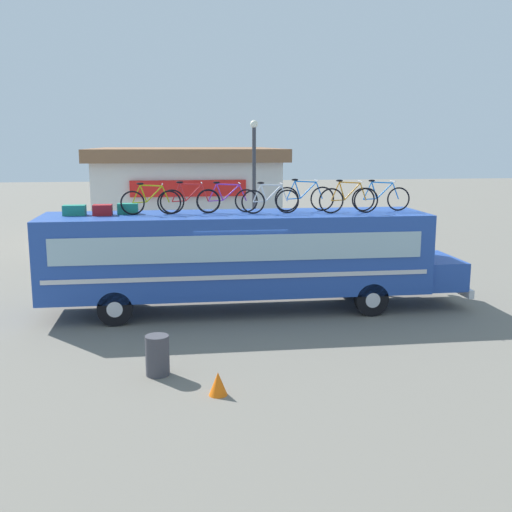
{
  "coord_description": "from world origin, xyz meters",
  "views": [
    {
      "loc": [
        -1.76,
        -17.05,
        4.79
      ],
      "look_at": [
        0.56,
        0.0,
        1.57
      ],
      "focal_mm": 42.97,
      "sensor_mm": 36.0,
      "label": 1
    }
  ],
  "objects_px": {
    "rooftop_bicycle_6": "(349,199)",
    "luggage_bag_2": "(103,210)",
    "luggage_bag_3": "(128,209)",
    "rooftop_bicycle_3": "(227,200)",
    "rooftop_bicycle_7": "(381,198)",
    "traffic_cone": "(218,384)",
    "trash_bin": "(157,355)",
    "street_lamp": "(254,187)",
    "rooftop_bicycle_1": "(151,201)",
    "rooftop_bicycle_5": "(304,198)",
    "luggage_bag_1": "(74,210)",
    "rooftop_bicycle_4": "(270,200)",
    "rooftop_bicycle_2": "(190,200)",
    "bus": "(244,254)"
  },
  "relations": [
    {
      "from": "rooftop_bicycle_1",
      "to": "rooftop_bicycle_4",
      "type": "bearing_deg",
      "value": -3.25
    },
    {
      "from": "luggage_bag_2",
      "to": "luggage_bag_3",
      "type": "relative_size",
      "value": 0.91
    },
    {
      "from": "trash_bin",
      "to": "traffic_cone",
      "type": "height_order",
      "value": "trash_bin"
    },
    {
      "from": "rooftop_bicycle_3",
      "to": "rooftop_bicycle_7",
      "type": "relative_size",
      "value": 1.0
    },
    {
      "from": "rooftop_bicycle_3",
      "to": "traffic_cone",
      "type": "xyz_separation_m",
      "value": [
        -0.76,
        -6.28,
        -2.94
      ]
    },
    {
      "from": "rooftop_bicycle_3",
      "to": "rooftop_bicycle_4",
      "type": "xyz_separation_m",
      "value": [
        1.17,
        -0.39,
        0.0
      ]
    },
    {
      "from": "rooftop_bicycle_4",
      "to": "rooftop_bicycle_6",
      "type": "relative_size",
      "value": 0.95
    },
    {
      "from": "rooftop_bicycle_1",
      "to": "street_lamp",
      "type": "bearing_deg",
      "value": 55.67
    },
    {
      "from": "rooftop_bicycle_7",
      "to": "trash_bin",
      "type": "height_order",
      "value": "rooftop_bicycle_7"
    },
    {
      "from": "rooftop_bicycle_2",
      "to": "rooftop_bicycle_5",
      "type": "xyz_separation_m",
      "value": [
        3.31,
        0.18,
        0.01
      ]
    },
    {
      "from": "rooftop_bicycle_2",
      "to": "traffic_cone",
      "type": "bearing_deg",
      "value": -87.28
    },
    {
      "from": "rooftop_bicycle_1",
      "to": "rooftop_bicycle_2",
      "type": "xyz_separation_m",
      "value": [
        1.09,
        0.09,
        0.01
      ]
    },
    {
      "from": "luggage_bag_1",
      "to": "rooftop_bicycle_3",
      "type": "relative_size",
      "value": 0.35
    },
    {
      "from": "traffic_cone",
      "to": "street_lamp",
      "type": "distance_m",
      "value": 11.9
    },
    {
      "from": "rooftop_bicycle_1",
      "to": "rooftop_bicycle_4",
      "type": "xyz_separation_m",
      "value": [
        3.31,
        -0.19,
        0.0
      ]
    },
    {
      "from": "rooftop_bicycle_7",
      "to": "street_lamp",
      "type": "bearing_deg",
      "value": 119.97
    },
    {
      "from": "rooftop_bicycle_6",
      "to": "trash_bin",
      "type": "relative_size",
      "value": 2.04
    },
    {
      "from": "luggage_bag_1",
      "to": "traffic_cone",
      "type": "bearing_deg",
      "value": -60.79
    },
    {
      "from": "luggage_bag_2",
      "to": "luggage_bag_3",
      "type": "xyz_separation_m",
      "value": [
        0.66,
        0.23,
        0.0
      ]
    },
    {
      "from": "rooftop_bicycle_5",
      "to": "street_lamp",
      "type": "distance_m",
      "value": 5.03
    },
    {
      "from": "luggage_bag_3",
      "to": "rooftop_bicycle_7",
      "type": "relative_size",
      "value": 0.32
    },
    {
      "from": "bus",
      "to": "rooftop_bicycle_4",
      "type": "relative_size",
      "value": 7.34
    },
    {
      "from": "luggage_bag_2",
      "to": "rooftop_bicycle_7",
      "type": "distance_m",
      "value": 7.92
    },
    {
      "from": "rooftop_bicycle_6",
      "to": "rooftop_bicycle_7",
      "type": "relative_size",
      "value": 0.99
    },
    {
      "from": "luggage_bag_3",
      "to": "street_lamp",
      "type": "relative_size",
      "value": 0.1
    },
    {
      "from": "traffic_cone",
      "to": "rooftop_bicycle_1",
      "type": "bearing_deg",
      "value": 102.79
    },
    {
      "from": "rooftop_bicycle_3",
      "to": "rooftop_bicycle_7",
      "type": "height_order",
      "value": "rooftop_bicycle_7"
    },
    {
      "from": "rooftop_bicycle_1",
      "to": "traffic_cone",
      "type": "height_order",
      "value": "rooftop_bicycle_1"
    },
    {
      "from": "rooftop_bicycle_3",
      "to": "trash_bin",
      "type": "bearing_deg",
      "value": -110.83
    },
    {
      "from": "rooftop_bicycle_2",
      "to": "rooftop_bicycle_7",
      "type": "relative_size",
      "value": 0.97
    },
    {
      "from": "luggage_bag_2",
      "to": "luggage_bag_3",
      "type": "distance_m",
      "value": 0.7
    },
    {
      "from": "luggage_bag_2",
      "to": "rooftop_bicycle_6",
      "type": "relative_size",
      "value": 0.3
    },
    {
      "from": "luggage_bag_2",
      "to": "traffic_cone",
      "type": "height_order",
      "value": "luggage_bag_2"
    },
    {
      "from": "luggage_bag_3",
      "to": "rooftop_bicycle_7",
      "type": "distance_m",
      "value": 7.26
    },
    {
      "from": "rooftop_bicycle_3",
      "to": "rooftop_bicycle_5",
      "type": "distance_m",
      "value": 2.26
    },
    {
      "from": "luggage_bag_1",
      "to": "rooftop_bicycle_5",
      "type": "relative_size",
      "value": 0.34
    },
    {
      "from": "rooftop_bicycle_1",
      "to": "traffic_cone",
      "type": "xyz_separation_m",
      "value": [
        1.38,
        -6.07,
        -2.94
      ]
    },
    {
      "from": "rooftop_bicycle_5",
      "to": "traffic_cone",
      "type": "bearing_deg",
      "value": -115.42
    },
    {
      "from": "rooftop_bicycle_5",
      "to": "traffic_cone",
      "type": "height_order",
      "value": "rooftop_bicycle_5"
    },
    {
      "from": "luggage_bag_3",
      "to": "luggage_bag_1",
      "type": "bearing_deg",
      "value": -174.5
    },
    {
      "from": "rooftop_bicycle_2",
      "to": "rooftop_bicycle_7",
      "type": "xyz_separation_m",
      "value": [
        5.52,
        -0.09,
        0.0
      ]
    },
    {
      "from": "rooftop_bicycle_6",
      "to": "luggage_bag_2",
      "type": "bearing_deg",
      "value": 176.56
    },
    {
      "from": "bus",
      "to": "rooftop_bicycle_5",
      "type": "bearing_deg",
      "value": 11.29
    },
    {
      "from": "rooftop_bicycle_4",
      "to": "bus",
      "type": "bearing_deg",
      "value": 172.08
    },
    {
      "from": "rooftop_bicycle_4",
      "to": "rooftop_bicycle_6",
      "type": "distance_m",
      "value": 2.22
    },
    {
      "from": "rooftop_bicycle_6",
      "to": "traffic_cone",
      "type": "relative_size",
      "value": 3.76
    },
    {
      "from": "rooftop_bicycle_1",
      "to": "trash_bin",
      "type": "xyz_separation_m",
      "value": [
        0.21,
        -4.87,
        -2.75
      ]
    },
    {
      "from": "luggage_bag_3",
      "to": "rooftop_bicycle_3",
      "type": "height_order",
      "value": "rooftop_bicycle_3"
    },
    {
      "from": "rooftop_bicycle_1",
      "to": "rooftop_bicycle_3",
      "type": "bearing_deg",
      "value": 5.51
    },
    {
      "from": "luggage_bag_2",
      "to": "rooftop_bicycle_5",
      "type": "xyz_separation_m",
      "value": [
        5.71,
        0.26,
        0.25
      ]
    }
  ]
}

